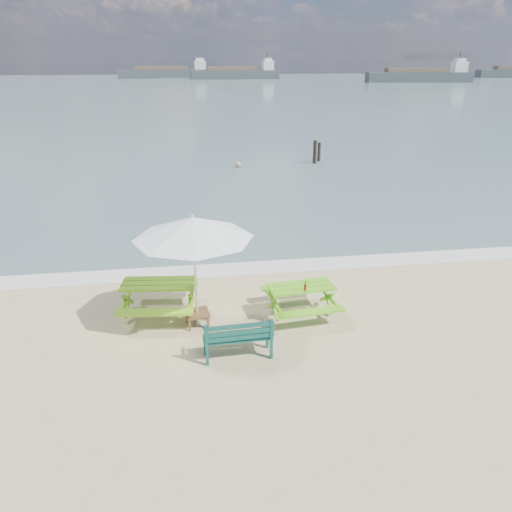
{
  "coord_description": "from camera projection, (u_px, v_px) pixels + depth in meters",
  "views": [
    {
      "loc": [
        -1.19,
        -7.65,
        5.31
      ],
      "look_at": [
        0.44,
        3.0,
        1.0
      ],
      "focal_mm": 35.0,
      "sensor_mm": 36.0,
      "label": 1
    }
  ],
  "objects": [
    {
      "name": "side_table",
      "position": [
        197.0,
        318.0,
        10.55
      ],
      "size": [
        0.54,
        0.54,
        0.32
      ],
      "color": "brown",
      "rests_on": "ground"
    },
    {
      "name": "swimmer",
      "position": [
        238.0,
        178.0,
        25.93
      ],
      "size": [
        0.71,
        0.6,
        1.66
      ],
      "color": "tan",
      "rests_on": "ground"
    },
    {
      "name": "sea",
      "position": [
        183.0,
        89.0,
        87.16
      ],
      "size": [
        300.0,
        300.0,
        0.0
      ],
      "primitive_type": "plane",
      "color": "slate",
      "rests_on": "ground"
    },
    {
      "name": "park_bench",
      "position": [
        238.0,
        345.0,
        9.43
      ],
      "size": [
        1.32,
        0.5,
        0.8
      ],
      "color": "#10443C",
      "rests_on": "ground"
    },
    {
      "name": "picnic_table_right",
      "position": [
        301.0,
        300.0,
        10.96
      ],
      "size": [
        1.59,
        1.73,
        0.68
      ],
      "color": "#61B41B",
      "rests_on": "ground"
    },
    {
      "name": "patio_umbrella",
      "position": [
        193.0,
        228.0,
        9.8
      ],
      "size": [
        2.68,
        2.68,
        2.4
      ],
      "color": "silver",
      "rests_on": "ground"
    },
    {
      "name": "beer_bottle",
      "position": [
        305.0,
        288.0,
        10.57
      ],
      "size": [
        0.06,
        0.06,
        0.23
      ],
      "color": "#904B15",
      "rests_on": "picnic_table_right"
    },
    {
      "name": "foam_strip",
      "position": [
        231.0,
        269.0,
        13.38
      ],
      "size": [
        22.0,
        0.9,
        0.01
      ],
      "primitive_type": "cube",
      "color": "silver",
      "rests_on": "ground"
    },
    {
      "name": "picnic_table_left",
      "position": [
        160.0,
        299.0,
        10.95
      ],
      "size": [
        1.79,
        1.95,
        0.76
      ],
      "color": "#79B91C",
      "rests_on": "ground"
    },
    {
      "name": "cargo_ships",
      "position": [
        410.0,
        74.0,
        127.16
      ],
      "size": [
        153.72,
        38.49,
        4.4
      ],
      "color": "#373E41",
      "rests_on": "ground"
    },
    {
      "name": "mooring_pilings",
      "position": [
        317.0,
        154.0,
        26.75
      ],
      "size": [
        0.59,
        0.79,
        1.43
      ],
      "color": "black",
      "rests_on": "ground"
    }
  ]
}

